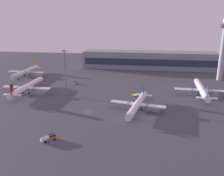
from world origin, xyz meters
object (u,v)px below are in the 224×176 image
Objects in this scene: airplane_terminal_side at (138,104)px; cargo_loader at (135,94)px; airplane_far_stand at (25,72)px; fuel_truck at (49,138)px; airplane_mid_apron at (27,87)px; pushback_tug at (75,83)px; apron_light_central at (65,70)px; airplane_taxiway_distant at (202,90)px; control_tower at (224,45)px.

cargo_loader is (-2.43, 24.54, -2.60)m from airplane_terminal_side.
airplane_far_stand is 9.12× the size of cargo_loader.
cargo_loader is (32.45, 62.83, -0.19)m from fuel_truck.
airplane_mid_apron is 71.38m from fuel_truck.
apron_light_central is at bearing 118.40° from pushback_tug.
cargo_loader is at bearing 5.76° from apron_light_central.
airplane_mid_apron is 6.89× the size of fuel_truck.
apron_light_central reaches higher than cargo_loader.
airplane_taxiway_distant reaches higher than airplane_far_stand.
control_tower is 1.27× the size of airplane_terminal_side.
airplane_terminal_side is at bearing 88.32° from fuel_truck.
airplane_terminal_side is 51.86m from fuel_truck.
control_tower is 1.21× the size of airplane_far_stand.
apron_light_central is at bearing -0.82° from airplane_mid_apron.
airplane_mid_apron is 1.04× the size of airplane_far_stand.
airplane_mid_apron is at bearing 177.98° from apron_light_central.
fuel_truck is at bearing 123.98° from airplane_far_stand.
control_tower is 1.67× the size of apron_light_central.
airplane_far_stand is (-137.77, 33.46, -0.24)m from airplane_taxiway_distant.
fuel_truck is 0.21× the size of apron_light_central.
control_tower is 118.57m from pushback_tug.
airplane_far_stand reaches higher than airplane_terminal_side.
airplane_terminal_side is at bearing -139.18° from airplane_taxiway_distant.
airplane_far_stand reaches higher than fuel_truck.
airplane_far_stand is 103.75m from cargo_loader.
airplane_terminal_side is at bearing 160.17° from pushback_tug.
airplane_taxiway_distant is 88.22m from apron_light_central.
airplane_mid_apron is (-137.32, -54.58, -23.88)m from control_tower.
apron_light_central reaches higher than fuel_truck.
airplane_taxiway_distant is 42.90m from cargo_loader.
airplane_taxiway_distant reaches higher than airplane_terminal_side.
control_tower is 8.00× the size of fuel_truck.
airplane_far_stand is 120.97m from fuel_truck.
apron_light_central reaches higher than pushback_tug.
cargo_loader is at bearing 178.35° from pushback_tug.
fuel_truck is (-97.73, -113.91, -26.63)m from control_tower.
control_tower is 55.23m from airplane_taxiway_distant.
control_tower reaches higher than airplane_far_stand.
airplane_taxiway_distant is at bearing 168.89° from airplane_far_stand.
control_tower reaches higher than fuel_truck.
airplane_far_stand is at bearing -176.18° from control_tower.
airplane_far_stand is at bearing 119.39° from airplane_mid_apron.
airplane_taxiway_distant reaches higher than cargo_loader.
fuel_truck is at bearing -169.61° from cargo_loader.
airplane_far_stand is (-97.97, 64.89, 0.18)m from airplane_terminal_side.
airplane_terminal_side is 0.95× the size of airplane_far_stand.
fuel_truck is 1.74× the size of pushback_tug.
airplane_taxiway_distant is 102.21m from fuel_truck.
airplane_far_stand is 6.64× the size of fuel_truck.
pushback_tug is (-111.79, -28.93, -26.93)m from control_tower.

